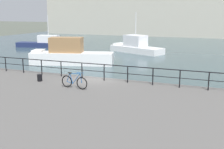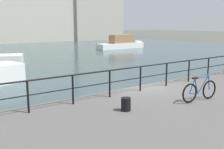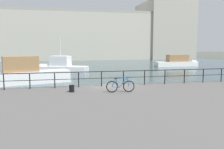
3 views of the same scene
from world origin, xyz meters
TOP-DOWN VIEW (x-y plane):
  - ground_plane at (0.00, 0.00)m, footprint 240.00×240.00m
  - moored_red_daysailer at (18.35, 24.73)m, footprint 8.23×2.01m
  - quay_railing at (-0.79, -0.75)m, footprint 22.58×0.07m
  - parked_bicycle at (-0.04, -3.17)m, footprint 1.77×0.22m
  - mooring_bollard at (-2.97, -2.44)m, footprint 0.32×0.32m

SIDE VIEW (x-z plane):
  - ground_plane at x=0.00m, z-range 0.00..0.00m
  - moored_red_daysailer at x=18.35m, z-range -0.23..1.95m
  - mooring_bollard at x=-2.97m, z-range 1.08..1.52m
  - parked_bicycle at x=-0.04m, z-range 0.97..1.96m
  - quay_railing at x=-0.79m, z-range 1.27..2.35m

